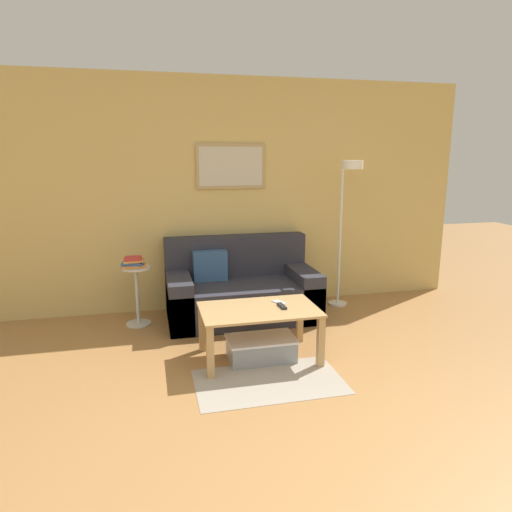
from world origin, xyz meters
name	(u,v)px	position (x,y,z in m)	size (l,w,h in m)	color
ground_plane	(321,470)	(0.00, 0.00, 0.00)	(16.00, 16.00, 0.00)	#A87542
wall_back	(226,195)	(0.00, 3.00, 1.28)	(5.60, 0.09, 2.55)	#D6B76B
area_rug	(269,381)	(-0.02, 1.05, 0.00)	(1.14, 0.66, 0.01)	#A39989
couch	(240,291)	(0.07, 2.55, 0.28)	(1.57, 0.86, 0.84)	#2D2D38
coffee_table	(259,317)	(0.01, 1.48, 0.37)	(0.99, 0.61, 0.45)	tan
storage_bin	(261,348)	(0.02, 1.45, 0.10)	(0.58, 0.34, 0.20)	gray
floor_lamp	(348,200)	(1.26, 2.52, 1.24)	(0.22, 0.46, 1.66)	white
side_table	(137,291)	(-1.01, 2.55, 0.36)	(0.30, 0.30, 0.61)	silver
book_stack	(133,262)	(-1.03, 2.53, 0.66)	(0.25, 0.19, 0.11)	#D18438
remote_control	(282,306)	(0.21, 1.47, 0.46)	(0.04, 0.15, 0.02)	#232328
cell_phone	(279,302)	(0.22, 1.59, 0.45)	(0.07, 0.14, 0.01)	silver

